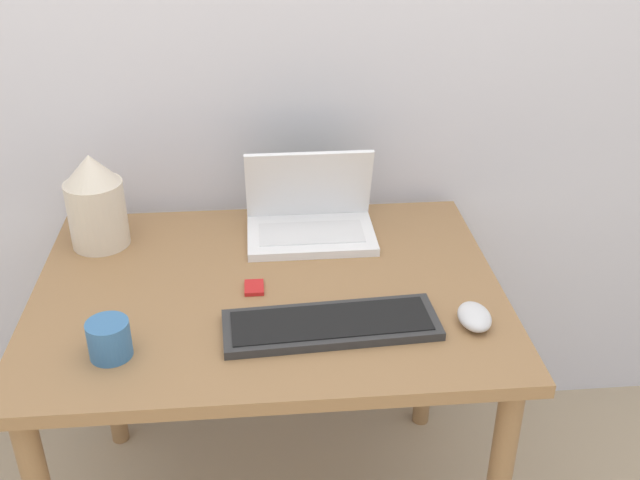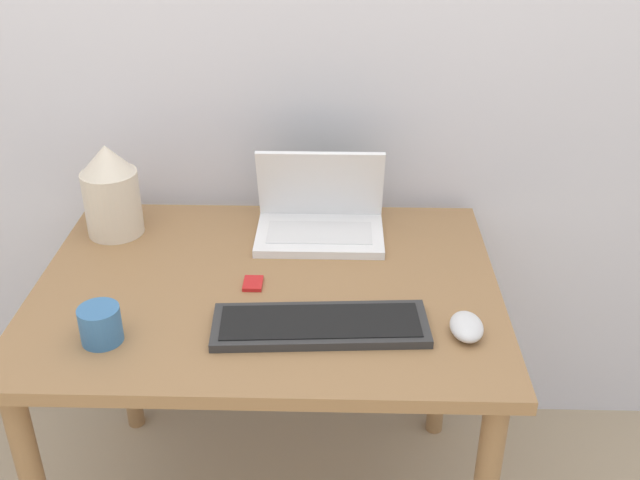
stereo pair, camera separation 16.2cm
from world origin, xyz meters
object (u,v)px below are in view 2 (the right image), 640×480
at_px(keyboard, 320,325).
at_px(mouse, 467,327).
at_px(vase, 111,191).
at_px(mug, 100,325).
at_px(laptop, 320,217).
at_px(mp3_player, 253,284).

bearing_deg(keyboard, mouse, -2.01).
relative_size(vase, mug, 2.83).
xyz_separation_m(mouse, mug, (-0.72, -0.04, 0.02)).
distance_m(laptop, mug, 0.61).
relative_size(mp3_player, mug, 0.69).
xyz_separation_m(mp3_player, mug, (-0.27, -0.21, 0.03)).
height_order(mouse, mug, mug).
height_order(laptop, mp3_player, laptop).
distance_m(keyboard, mouse, 0.29).
relative_size(mouse, mp3_player, 1.73).
height_order(keyboard, mug, mug).
height_order(vase, mp3_player, vase).
height_order(laptop, keyboard, laptop).
distance_m(laptop, mouse, 0.51).
relative_size(keyboard, mp3_player, 7.79).
bearing_deg(mp3_player, laptop, 59.70).
distance_m(laptop, mp3_player, 0.28).
bearing_deg(mug, laptop, 47.36).
height_order(vase, mug, vase).
relative_size(keyboard, mouse, 4.49).
bearing_deg(keyboard, mug, -173.44).
bearing_deg(laptop, mouse, -53.82).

